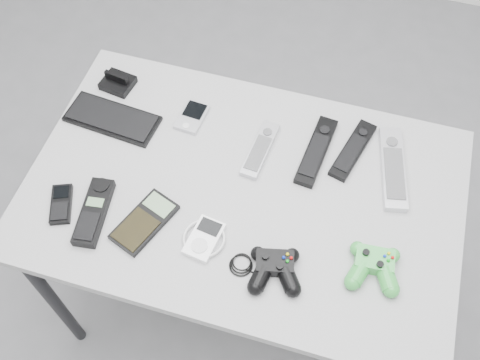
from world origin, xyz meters
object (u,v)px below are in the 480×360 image
(cordless_handset, at_px, (94,212))
(calculator, at_px, (144,222))
(remote_silver_b, at_px, (393,168))
(controller_green, at_px, (374,265))
(pda, at_px, (192,117))
(remote_black_a, at_px, (316,151))
(mp3_player, at_px, (204,238))
(remote_silver_a, at_px, (260,149))
(mobile_phone, at_px, (61,204))
(remote_black_b, at_px, (353,150))
(controller_black, at_px, (275,268))
(desk, at_px, (243,202))
(pda_keyboard, at_px, (112,118))

(cordless_handset, xyz_separation_m, calculator, (0.13, 0.01, -0.01))
(remote_silver_b, height_order, controller_green, controller_green)
(pda, height_order, remote_black_a, remote_black_a)
(calculator, relative_size, mp3_player, 1.54)
(remote_black_a, distance_m, controller_green, 0.34)
(pda, relative_size, remote_silver_a, 0.56)
(controller_green, bearing_deg, calculator, 179.49)
(mobile_phone, distance_m, cordless_handset, 0.09)
(remote_black_b, bearing_deg, mobile_phone, -136.13)
(mobile_phone, xyz_separation_m, controller_green, (0.76, 0.05, 0.01))
(pda, distance_m, remote_black_a, 0.35)
(remote_silver_a, bearing_deg, controller_black, -63.82)
(pda, height_order, mp3_player, mp3_player)
(desk, height_order, pda, pda)
(pda_keyboard, xyz_separation_m, mp3_player, (0.35, -0.27, 0.00))
(remote_silver_b, relative_size, controller_black, 1.20)
(controller_black, bearing_deg, desk, 110.97)
(remote_black_b, relative_size, controller_green, 1.50)
(remote_silver_b, bearing_deg, controller_black, -133.67)
(remote_black_b, bearing_deg, pda_keyboard, -157.98)
(remote_black_b, bearing_deg, controller_black, -91.36)
(calculator, height_order, controller_green, controller_green)
(remote_black_a, height_order, calculator, remote_black_a)
(mobile_phone, bearing_deg, calculator, -18.23)
(cordless_handset, xyz_separation_m, controller_green, (0.67, 0.05, 0.01))
(remote_silver_b, bearing_deg, remote_black_a, 168.90)
(cordless_handset, distance_m, controller_green, 0.68)
(mobile_phone, height_order, controller_black, controller_black)
(remote_silver_a, height_order, mp3_player, same)
(remote_silver_b, distance_m, cordless_handset, 0.76)
(mp3_player, bearing_deg, mobile_phone, -170.34)
(cordless_handset, xyz_separation_m, controller_black, (0.46, -0.02, 0.01))
(mobile_phone, distance_m, controller_black, 0.55)
(pda_keyboard, bearing_deg, mp3_player, -32.65)
(remote_silver_a, height_order, cordless_handset, cordless_handset)
(cordless_handset, bearing_deg, pda_keyboard, 97.27)
(pda, xyz_separation_m, remote_silver_b, (0.55, -0.01, 0.00))
(cordless_handset, bearing_deg, mobile_phone, 172.43)
(remote_silver_a, height_order, remote_black_a, remote_black_a)
(desk, xyz_separation_m, remote_silver_a, (0.01, 0.13, 0.07))
(desk, height_order, controller_black, controller_black)
(remote_black_a, xyz_separation_m, remote_black_b, (0.09, 0.03, -0.00))
(remote_black_a, height_order, controller_green, controller_green)
(calculator, distance_m, controller_black, 0.33)
(cordless_handset, bearing_deg, desk, 19.99)
(desk, relative_size, pda_keyboard, 4.31)
(pda_keyboard, height_order, remote_silver_b, remote_silver_b)
(remote_black_b, xyz_separation_m, calculator, (-0.44, -0.35, -0.00))
(remote_silver_a, xyz_separation_m, remote_silver_b, (0.34, 0.04, 0.00))
(controller_black, bearing_deg, remote_silver_a, 97.61)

